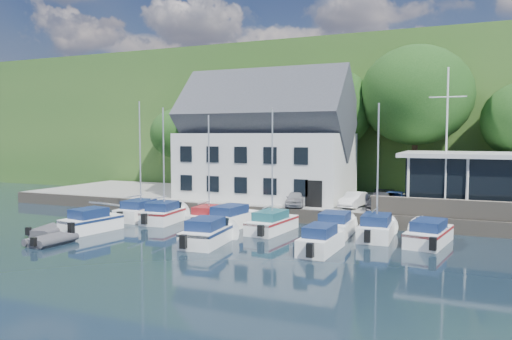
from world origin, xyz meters
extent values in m
plane|color=black|center=(0.00, 0.00, 0.00)|extent=(180.00, 180.00, 0.00)
cube|color=gray|center=(0.00, 17.50, 0.50)|extent=(60.00, 13.00, 1.00)
cube|color=#665E51|center=(0.00, 11.00, 0.50)|extent=(60.00, 0.30, 1.00)
cube|color=#2C531F|center=(0.00, 62.00, 8.00)|extent=(160.00, 75.00, 16.00)
cube|color=#4C5B2D|center=(8.00, 70.00, 16.15)|extent=(50.00, 30.00, 0.30)
imported|color=#A7A7AC|center=(-2.88, 12.40, 1.58)|extent=(2.08, 3.61, 1.16)
imported|color=silver|center=(1.31, 13.63, 1.57)|extent=(1.80, 3.62, 1.14)
imported|color=#333338|center=(3.24, 13.61, 1.63)|extent=(1.91, 4.38, 1.25)
imported|color=#315196|center=(4.18, 13.58, 1.70)|extent=(2.42, 4.35, 1.41)
camera|label=1|loc=(9.26, -23.03, 6.35)|focal=35.00mm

